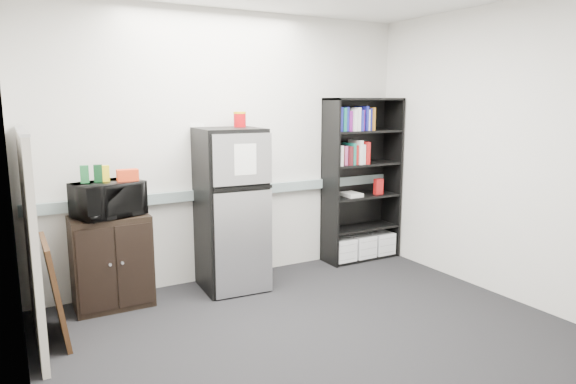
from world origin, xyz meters
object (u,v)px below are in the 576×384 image
(bookshelf, at_px, (362,181))
(cubicle_partition, at_px, (31,238))
(microwave, at_px, (108,199))
(cabinet, at_px, (112,261))
(refrigerator, at_px, (231,210))

(bookshelf, height_order, cubicle_partition, bookshelf)
(bookshelf, relative_size, cubicle_partition, 1.14)
(cubicle_partition, relative_size, microwave, 2.95)
(cubicle_partition, distance_m, cabinet, 0.86)
(cubicle_partition, xyz_separation_m, refrigerator, (1.75, 0.34, -0.03))
(cubicle_partition, height_order, microwave, cubicle_partition)
(cubicle_partition, xyz_separation_m, microwave, (0.63, 0.40, 0.17))
(cubicle_partition, bearing_deg, cabinet, 33.61)
(bookshelf, height_order, microwave, bookshelf)
(cubicle_partition, relative_size, refrigerator, 1.03)
(cubicle_partition, bearing_deg, microwave, 32.60)
(cabinet, bearing_deg, bookshelf, 1.32)
(cubicle_partition, height_order, refrigerator, cubicle_partition)
(cabinet, distance_m, microwave, 0.57)
(bookshelf, bearing_deg, refrigerator, -175.08)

